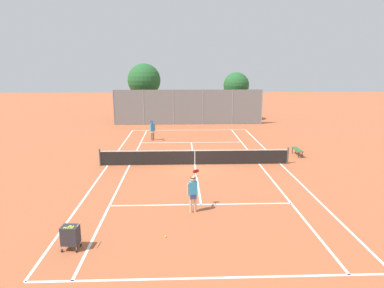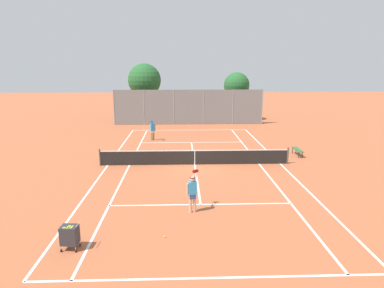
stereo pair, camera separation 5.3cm
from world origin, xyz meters
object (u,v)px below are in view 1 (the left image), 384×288
loose_tennis_ball_0 (238,157)px  loose_tennis_ball_3 (232,157)px  loose_tennis_ball_2 (163,155)px  courtside_bench (297,150)px  player_near_side (193,192)px  tree_behind_left (144,81)px  loose_tennis_ball_4 (166,236)px  loose_tennis_ball_1 (192,185)px  tennis_net (195,157)px  tree_behind_right (236,86)px  player_far_left (152,129)px  ball_cart (70,235)px

loose_tennis_ball_0 → loose_tennis_ball_3: size_ratio=1.00×
loose_tennis_ball_2 → courtside_bench: (9.37, -0.34, 0.38)m
player_near_side → loose_tennis_ball_3: bearing=71.2°
tree_behind_left → loose_tennis_ball_3: bearing=-66.5°
loose_tennis_ball_2 → loose_tennis_ball_4: (0.62, -11.70, 0.00)m
loose_tennis_ball_1 → loose_tennis_ball_2: 6.43m
tennis_net → loose_tennis_ball_2: bearing=132.3°
loose_tennis_ball_2 → tree_behind_right: tree_behind_right is taller
player_near_side → loose_tennis_ball_3: player_near_side is taller
tennis_net → tree_behind_right: size_ratio=2.21×
player_far_left → loose_tennis_ball_0: (6.25, -5.78, -0.89)m
tennis_net → loose_tennis_ball_2: size_ratio=181.82×
tennis_net → player_near_side: bearing=-93.2°
ball_cart → player_far_left: size_ratio=0.54×
loose_tennis_ball_2 → courtside_bench: 9.38m
player_near_side → loose_tennis_ball_1: player_near_side is taller
loose_tennis_ball_0 → tree_behind_right: (2.43, 16.21, 3.87)m
loose_tennis_ball_0 → loose_tennis_ball_4: (-4.52, -10.98, 0.00)m
tennis_net → tree_behind_left: size_ratio=1.88×
player_near_side → loose_tennis_ball_1: bearing=89.0°
ball_cart → tree_behind_left: 29.43m
tree_behind_right → loose_tennis_ball_4: bearing=-104.3°
loose_tennis_ball_1 → tree_behind_right: tree_behind_right is taller
ball_cart → loose_tennis_ball_2: bearing=78.3°
loose_tennis_ball_1 → courtside_bench: courtside_bench is taller
player_near_side → tree_behind_left: (-4.54, 26.27, 3.47)m
loose_tennis_ball_1 → tree_behind_left: tree_behind_left is taller
tree_behind_left → tennis_net: bearing=-75.5°
player_far_left → loose_tennis_ball_2: bearing=-77.6°
player_far_left → loose_tennis_ball_3: bearing=-44.1°
loose_tennis_ball_4 → tennis_net: bearing=81.0°
loose_tennis_ball_2 → loose_tennis_ball_1: bearing=-74.0°
courtside_bench → player_far_left: bearing=152.8°
player_far_left → tree_behind_right: tree_behind_right is taller
courtside_bench → loose_tennis_ball_2: bearing=177.9°
tennis_net → ball_cart: tennis_net is taller
loose_tennis_ball_4 → loose_tennis_ball_2: bearing=93.0°
loose_tennis_ball_4 → courtside_bench: 14.35m
loose_tennis_ball_4 → tree_behind_left: bearing=96.9°
loose_tennis_ball_1 → loose_tennis_ball_3: same height
loose_tennis_ball_0 → tree_behind_right: bearing=81.5°
loose_tennis_ball_1 → tree_behind_right: 22.76m
tennis_net → loose_tennis_ball_1: 3.90m
loose_tennis_ball_2 → tree_behind_left: tree_behind_left is taller
loose_tennis_ball_3 → courtside_bench: size_ratio=0.04×
loose_tennis_ball_4 → tree_behind_right: (6.95, 27.19, 3.87)m
tennis_net → ball_cart: 11.13m
loose_tennis_ball_2 → tree_behind_right: bearing=64.0°
player_far_left → tree_behind_left: tree_behind_left is taller
player_far_left → courtside_bench: 11.80m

